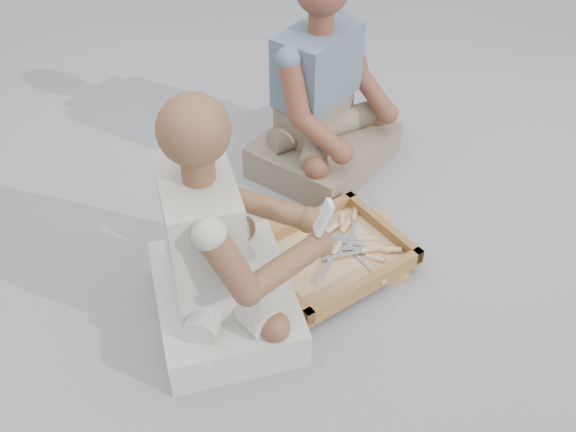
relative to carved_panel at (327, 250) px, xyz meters
name	(u,v)px	position (x,y,z in m)	size (l,w,h in m)	color
ground	(344,310)	(-0.06, -0.27, -0.02)	(60.00, 60.00, 0.00)	#939398
carved_panel	(327,250)	(0.00, 0.00, 0.00)	(0.54, 0.36, 0.04)	#905A37
tool_tray	(331,256)	(-0.01, -0.07, 0.04)	(0.59, 0.52, 0.07)	brown
chisel_0	(343,230)	(0.07, 0.02, 0.05)	(0.18, 0.16, 0.02)	silver
chisel_1	(334,253)	(0.00, -0.07, 0.05)	(0.17, 0.17, 0.02)	silver
chisel_2	(361,239)	(0.12, -0.03, 0.04)	(0.21, 0.09, 0.02)	silver
chisel_3	(327,232)	(0.02, 0.03, 0.06)	(0.20, 0.12, 0.02)	silver
chisel_4	(374,272)	(0.09, -0.20, 0.05)	(0.06, 0.22, 0.02)	silver
chisel_5	(342,224)	(0.09, 0.06, 0.06)	(0.12, 0.20, 0.02)	silver
chisel_6	(374,248)	(0.14, -0.10, 0.05)	(0.18, 0.15, 0.02)	silver
chisel_7	(386,249)	(0.18, -0.12, 0.05)	(0.21, 0.11, 0.02)	silver
chisel_8	(365,250)	(0.10, -0.10, 0.06)	(0.22, 0.04, 0.02)	silver
chisel_9	(369,257)	(0.11, -0.13, 0.04)	(0.17, 0.16, 0.02)	silver
chisel_10	(354,218)	(0.15, 0.07, 0.05)	(0.13, 0.20, 0.02)	silver
chisel_11	(319,248)	(-0.05, -0.03, 0.06)	(0.22, 0.05, 0.02)	silver
wood_chip_0	(249,240)	(-0.25, 0.18, -0.02)	(0.02, 0.01, 0.00)	tan
wood_chip_1	(315,261)	(-0.06, -0.02, -0.02)	(0.02, 0.01, 0.00)	tan
wood_chip_2	(415,256)	(0.30, -0.14, -0.02)	(0.02, 0.01, 0.00)	tan
wood_chip_3	(339,234)	(0.09, 0.08, -0.02)	(0.02, 0.01, 0.00)	tan
wood_chip_4	(231,242)	(-0.31, 0.19, -0.02)	(0.02, 0.01, 0.00)	tan
wood_chip_5	(249,253)	(-0.27, 0.11, -0.02)	(0.02, 0.01, 0.00)	tan
wood_chip_6	(265,218)	(-0.15, 0.27, -0.02)	(0.02, 0.01, 0.00)	tan
wood_chip_7	(299,274)	(-0.14, -0.06, -0.02)	(0.02, 0.01, 0.00)	tan
wood_chip_8	(255,233)	(-0.21, 0.20, -0.02)	(0.02, 0.01, 0.00)	tan
wood_chip_9	(274,357)	(-0.35, -0.36, -0.02)	(0.02, 0.01, 0.00)	tan
wood_chip_10	(359,193)	(0.27, 0.28, -0.02)	(0.02, 0.01, 0.00)	tan
wood_chip_11	(287,242)	(-0.12, 0.11, -0.02)	(0.02, 0.01, 0.00)	tan
wood_chip_12	(341,216)	(0.14, 0.17, -0.02)	(0.02, 0.01, 0.00)	tan
wood_chip_13	(298,254)	(-0.10, 0.03, -0.02)	(0.02, 0.01, 0.00)	tan
craftsman	(219,254)	(-0.44, -0.14, 0.27)	(0.60, 0.59, 0.85)	silver
companion	(323,105)	(0.21, 0.53, 0.27)	(0.71, 0.68, 0.88)	#7C7159
mobile_phone	(323,217)	(-0.13, -0.23, 0.40)	(0.06, 0.06, 0.12)	silver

